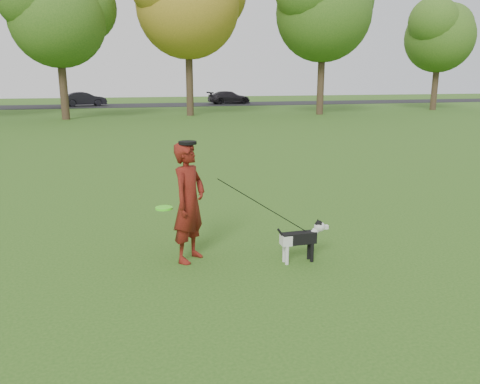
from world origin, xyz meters
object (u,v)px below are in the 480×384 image
object	(u,v)px
car_mid	(84,99)
car_right	(229,97)
dog	(303,237)
man	(189,202)

from	to	relation	value
car_mid	car_right	bearing A→B (deg)	-101.36
car_mid	car_right	size ratio (longest dim) A/B	0.90
dog	car_right	size ratio (longest dim) A/B	0.18
man	dog	bearing A→B (deg)	-66.61
dog	car_mid	distance (m)	40.24
man	car_right	bearing A→B (deg)	26.23
dog	car_mid	xyz separation A→B (m)	(-4.25, 40.01, 0.29)
man	dog	distance (m)	1.64
man	car_right	size ratio (longest dim) A/B	0.39
car_right	car_mid	bearing A→B (deg)	84.72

